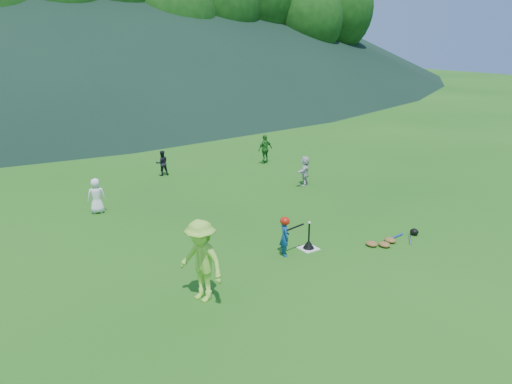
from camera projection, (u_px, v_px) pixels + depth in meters
ground at (308, 249)px, 13.07m from camera, size 120.00×120.00×0.00m
home_plate at (308, 248)px, 13.07m from camera, size 0.45×0.45×0.02m
baseball at (309, 223)px, 12.85m from camera, size 0.08×0.08×0.08m
batter_child at (285, 237)px, 12.56m from camera, size 0.35×0.43×1.01m
adult_coach at (201, 261)px, 10.33m from camera, size 0.97×1.30×1.79m
fielder_a at (96, 196)px, 15.55m from camera, size 0.61×0.48×1.12m
fielder_b at (162, 163)px, 19.70m from camera, size 0.54×0.45×1.00m
fielder_c at (265, 149)px, 21.49m from camera, size 0.77×0.38×1.26m
fielder_d at (305, 171)px, 18.41m from camera, size 1.02×0.87×1.11m
batting_tee at (309, 244)px, 13.04m from camera, size 0.30×0.30×0.68m
batter_gear at (286, 222)px, 12.45m from camera, size 0.73×0.26×0.37m
equipment_pile at (391, 240)px, 13.46m from camera, size 1.80×0.75×0.19m
outfield_fence at (57, 103)px, 35.13m from camera, size 70.07×0.08×1.33m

